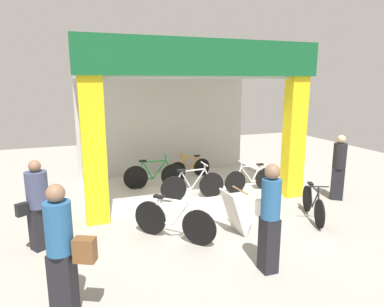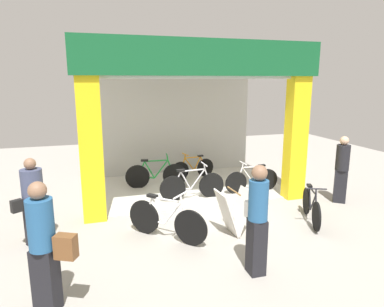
# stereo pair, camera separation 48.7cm
# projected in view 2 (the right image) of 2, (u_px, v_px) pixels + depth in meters

# --- Properties ---
(ground_plane) EXTENTS (18.82, 18.82, 0.00)m
(ground_plane) POSITION_uv_depth(u_px,v_px,m) (202.00, 207.00, 8.18)
(ground_plane) COLOR #9E9991
(ground_plane) RESTS_ON ground
(shop_facade) EXTENTS (5.61, 3.64, 3.85)m
(shop_facade) POSITION_uv_depth(u_px,v_px,m) (183.00, 115.00, 9.30)
(shop_facade) COLOR beige
(shop_facade) RESTS_ON ground
(bicycle_inside_0) EXTENTS (1.43, 0.41, 0.80)m
(bicycle_inside_0) POSITION_uv_depth(u_px,v_px,m) (193.00, 168.00, 10.56)
(bicycle_inside_0) COLOR black
(bicycle_inside_0) RESTS_ON ground
(bicycle_inside_1) EXTENTS (1.55, 0.42, 0.85)m
(bicycle_inside_1) POSITION_uv_depth(u_px,v_px,m) (252.00, 180.00, 9.23)
(bicycle_inside_1) COLOR black
(bicycle_inside_1) RESTS_ON ground
(bicycle_inside_2) EXTENTS (1.70, 0.47, 0.94)m
(bicycle_inside_2) POSITION_uv_depth(u_px,v_px,m) (156.00, 175.00, 9.60)
(bicycle_inside_2) COLOR black
(bicycle_inside_2) RESTS_ON ground
(bicycle_inside_3) EXTENTS (1.68, 0.46, 0.92)m
(bicycle_inside_3) POSITION_uv_depth(u_px,v_px,m) (192.00, 186.00, 8.66)
(bicycle_inside_3) COLOR black
(bicycle_inside_3) RESTS_ON ground
(bicycle_parked_0) EXTENTS (1.23, 1.28, 0.95)m
(bicycle_parked_0) POSITION_uv_depth(u_px,v_px,m) (166.00, 220.00, 6.49)
(bicycle_parked_0) COLOR black
(bicycle_parked_0) RESTS_ON ground
(bicycle_parked_1) EXTENTS (0.64, 1.42, 0.84)m
(bicycle_parked_1) POSITION_uv_depth(u_px,v_px,m) (311.00, 207.00, 7.31)
(bicycle_parked_1) COLOR black
(bicycle_parked_1) RESTS_ON ground
(sandwich_board_sign) EXTENTS (0.65, 0.57, 0.90)m
(sandwich_board_sign) POSITION_uv_depth(u_px,v_px,m) (233.00, 212.00, 6.73)
(sandwich_board_sign) COLOR silver
(sandwich_board_sign) RESTS_ON ground
(pedestrian_0) EXTENTS (0.66, 0.49, 1.77)m
(pedestrian_0) POSITION_uv_depth(u_px,v_px,m) (45.00, 246.00, 4.34)
(pedestrian_0) COLOR black
(pedestrian_0) RESTS_ON ground
(pedestrian_1) EXTENTS (0.62, 0.52, 1.64)m
(pedestrian_1) POSITION_uv_depth(u_px,v_px,m) (33.00, 200.00, 6.19)
(pedestrian_1) COLOR black
(pedestrian_1) RESTS_ON ground
(pedestrian_2) EXTENTS (0.45, 0.45, 1.66)m
(pedestrian_2) POSITION_uv_depth(u_px,v_px,m) (342.00, 169.00, 8.38)
(pedestrian_2) COLOR black
(pedestrian_2) RESTS_ON ground
(pedestrian_3) EXTENTS (0.30, 0.52, 1.76)m
(pedestrian_3) POSITION_uv_depth(u_px,v_px,m) (257.00, 219.00, 5.23)
(pedestrian_3) COLOR black
(pedestrian_3) RESTS_ON ground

